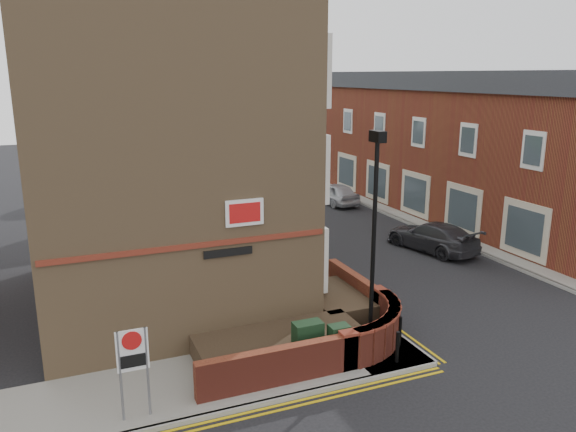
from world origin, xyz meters
The scene contains 27 objects.
ground centered at (0.00, 0.00, 0.00)m, with size 120.00×120.00×0.00m, color black.
pavement_corner centered at (-3.50, 1.50, 0.06)m, with size 13.00×3.00×0.12m, color gray.
pavement_main centered at (2.00, 16.00, 0.06)m, with size 2.00×32.00×0.12m, color gray.
pavement_far centered at (13.00, 13.00, 0.06)m, with size 4.00×40.00×0.12m, color gray.
kerb_side centered at (-3.50, 0.00, 0.06)m, with size 13.00×0.15×0.12m, color gray.
kerb_main_near centered at (3.00, 16.00, 0.06)m, with size 0.15×32.00×0.12m, color gray.
kerb_main_far centered at (11.00, 13.00, 0.06)m, with size 0.15×40.00×0.12m, color gray.
yellow_lines_side centered at (-3.50, -0.25, 0.01)m, with size 13.00×0.28×0.01m, color gold.
yellow_lines_main centered at (3.25, 16.00, 0.01)m, with size 0.28×32.00×0.01m, color gold.
corner_building centered at (-2.84, 8.00, 6.23)m, with size 8.95×10.40×13.60m.
garden_wall centered at (0.00, 2.50, 0.00)m, with size 6.80×6.00×1.20m, color maroon, non-canonical shape.
lamppost centered at (1.60, 1.20, 3.34)m, with size 0.25×0.50×6.30m.
utility_cabinet_large centered at (-0.30, 1.30, 0.72)m, with size 0.80×0.45×1.20m, color #163218.
utility_cabinet_small centered at (0.50, 1.00, 0.67)m, with size 0.55×0.40×1.10m, color #163218.
bollard_near centered at (2.00, 0.40, 0.57)m, with size 0.11×0.11×0.90m, color black.
bollard_far centered at (2.60, 1.20, 0.57)m, with size 0.11×0.11×0.90m, color black.
zone_sign centered at (-5.00, 0.50, 1.64)m, with size 0.72×0.07×2.20m.
far_terrace centered at (14.50, 17.00, 4.04)m, with size 5.40×30.40×8.00m.
far_terrace_cream centered at (14.50, 38.00, 4.05)m, with size 5.40×12.40×8.00m.
tree_near centered at (2.00, 14.05, 4.70)m, with size 3.64×3.65×6.70m.
tree_mid centered at (2.00, 22.05, 5.20)m, with size 4.03×4.03×7.42m.
tree_far centered at (2.00, 30.05, 4.91)m, with size 3.81×3.81×7.00m.
traffic_light_assembly centered at (2.40, 25.00, 2.78)m, with size 0.20×0.16×4.20m.
silver_car_near centered at (4.21, 15.97, 0.71)m, with size 1.51×4.32×1.42m, color #9C9DA3.
red_car_main centered at (3.60, 21.47, 0.60)m, with size 1.98×4.29×1.19m, color maroon.
grey_car_far centered at (9.31, 8.76, 0.66)m, with size 1.85×4.56×1.32m, color #2D2E32.
silver_car_far centered at (9.54, 18.93, 0.67)m, with size 1.58×3.93×1.34m, color #B0B1B8.
Camera 1 is at (-6.13, -11.44, 7.84)m, focal length 35.00 mm.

